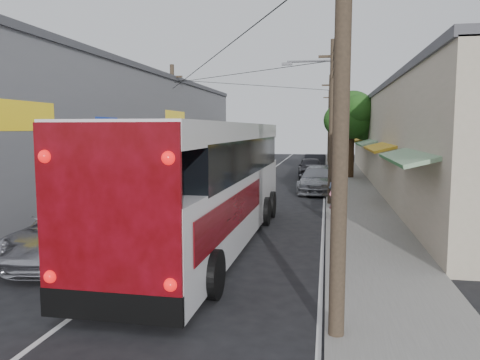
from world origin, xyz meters
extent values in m
plane|color=black|center=(0.00, 0.00, 0.00)|extent=(120.00, 120.00, 0.00)
cube|color=slate|center=(6.50, 20.00, 0.06)|extent=(3.00, 80.00, 0.12)
cube|color=#C3B29B|center=(11.00, 22.00, 3.00)|extent=(6.00, 40.00, 6.00)
cube|color=#4C4C51|center=(11.00, 22.00, 6.10)|extent=(6.20, 40.00, 0.30)
cube|color=#176823|center=(7.70, 6.00, 2.90)|extent=(1.39, 6.00, 0.46)
cube|color=#BF8216|center=(7.70, 14.00, 2.90)|extent=(1.39, 6.00, 0.46)
cube|color=#176823|center=(7.70, 22.00, 2.90)|extent=(1.39, 6.00, 0.46)
cube|color=#BF8216|center=(7.70, 30.00, 2.90)|extent=(1.39, 6.00, 0.46)
cube|color=#176823|center=(7.70, 38.00, 2.90)|extent=(1.39, 6.00, 0.46)
cube|color=slate|center=(-8.50, 18.00, 3.50)|extent=(7.00, 36.00, 7.00)
cube|color=#4C4C51|center=(-8.50, 18.00, 7.10)|extent=(7.20, 36.00, 0.30)
cube|color=yellow|center=(-5.05, 4.00, 4.20)|extent=(0.12, 3.50, 1.00)
cube|color=#1433A5|center=(-5.05, 10.00, 3.60)|extent=(0.12, 2.20, 1.40)
cube|color=yellow|center=(-5.05, 20.00, 4.50)|extent=(0.12, 4.00, 0.90)
cylinder|color=#473828|center=(5.20, -2.00, 4.00)|extent=(0.28, 0.28, 8.00)
cylinder|color=#473828|center=(5.20, 13.00, 4.00)|extent=(0.28, 0.28, 8.00)
cube|color=#473828|center=(5.20, 13.00, 7.20)|extent=(1.40, 0.12, 0.12)
cylinder|color=#473828|center=(5.20, 28.00, 4.00)|extent=(0.28, 0.28, 8.00)
cube|color=#473828|center=(5.20, 28.00, 7.20)|extent=(1.40, 0.12, 0.12)
cylinder|color=#473828|center=(5.20, 43.00, 4.00)|extent=(0.28, 0.28, 8.00)
cube|color=#473828|center=(5.20, 43.00, 7.20)|extent=(1.40, 0.12, 0.12)
cylinder|color=#473828|center=(-5.20, 20.00, 4.00)|extent=(0.28, 0.28, 8.00)
cube|color=#473828|center=(-5.20, 20.00, 7.20)|extent=(1.40, 0.12, 0.12)
cylinder|color=#59595E|center=(4.10, 13.00, 7.00)|extent=(2.20, 0.10, 0.10)
cube|color=#59595E|center=(3.00, 13.00, 6.90)|extent=(0.50, 0.18, 0.12)
cylinder|color=#3F2B19|center=(6.80, 26.00, 2.00)|extent=(0.44, 0.44, 4.00)
sphere|color=#1C4412|center=(6.80, 26.00, 4.80)|extent=(3.60, 3.60, 3.60)
sphere|color=#1C4412|center=(7.80, 26.60, 4.20)|extent=(2.60, 2.60, 2.60)
sphere|color=#1C4412|center=(5.90, 25.60, 4.40)|extent=(2.40, 2.40, 2.40)
sphere|color=#1C4412|center=(7.20, 25.00, 5.20)|extent=(2.20, 2.20, 2.20)
sphere|color=#1C4412|center=(6.50, 26.90, 5.00)|extent=(2.00, 2.00, 2.00)
cube|color=white|center=(1.20, 4.35, 1.30)|extent=(3.00, 13.56, 2.14)
cube|color=black|center=(1.21, 4.92, 2.87)|extent=(2.99, 11.31, 1.13)
cube|color=white|center=(1.20, 4.35, 3.66)|extent=(3.00, 13.56, 0.56)
cube|color=maroon|center=(1.11, -2.43, 2.25)|extent=(2.80, 0.13, 3.27)
cube|color=black|center=(1.11, -2.43, 0.51)|extent=(2.82, 0.15, 0.56)
sphere|color=red|center=(-0.08, -2.45, 1.01)|extent=(0.25, 0.25, 0.25)
sphere|color=red|center=(2.29, -2.48, 1.01)|extent=(0.25, 0.25, 0.25)
sphere|color=red|center=(-0.08, -2.45, 3.27)|extent=(0.25, 0.25, 0.25)
sphere|color=red|center=(2.29, -2.48, 3.27)|extent=(0.25, 0.25, 0.25)
cylinder|color=black|center=(-0.27, -0.36, 0.56)|extent=(0.35, 1.13, 1.13)
cylinder|color=black|center=(2.54, -0.40, 0.56)|extent=(0.35, 1.13, 1.13)
cylinder|color=black|center=(-0.16, 7.75, 0.56)|extent=(0.35, 1.13, 1.13)
cylinder|color=black|center=(2.65, 7.71, 0.56)|extent=(0.35, 1.13, 1.13)
cylinder|color=black|center=(-0.14, 9.44, 0.56)|extent=(0.35, 1.13, 1.13)
cylinder|color=black|center=(2.68, 9.40, 0.56)|extent=(0.35, 1.13, 1.13)
imported|color=#BAB9C0|center=(-2.20, 2.09, 0.78)|extent=(3.30, 5.89, 1.55)
imported|color=gray|center=(4.48, 17.80, 0.76)|extent=(2.29, 5.29, 1.52)
imported|color=#2B2A30|center=(3.80, 26.00, 0.80)|extent=(2.25, 4.81, 1.59)
imported|color=black|center=(4.06, 29.30, 0.82)|extent=(1.81, 4.99, 1.64)
imported|color=pink|center=(5.40, 8.40, 0.95)|extent=(0.61, 0.41, 1.65)
imported|color=#7C8FB5|center=(5.40, 12.77, 0.85)|extent=(0.90, 0.86, 1.46)
camera|label=1|loc=(4.97, -10.17, 3.77)|focal=35.00mm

